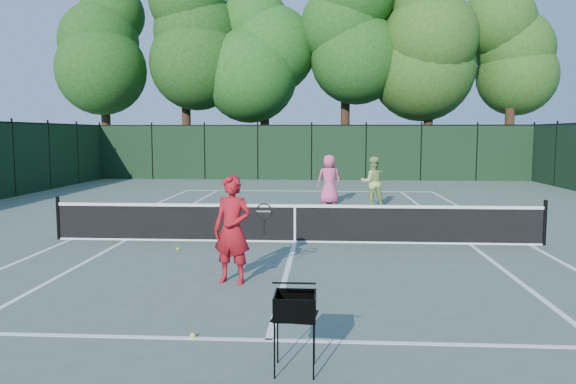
# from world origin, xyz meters

# --- Properties ---
(ground) EXTENTS (90.00, 90.00, 0.00)m
(ground) POSITION_xyz_m (0.00, 0.00, 0.00)
(ground) COLOR #4E5F55
(ground) RESTS_ON ground
(sideline_doubles_left) EXTENTS (0.10, 23.77, 0.01)m
(sideline_doubles_left) POSITION_xyz_m (-5.49, 0.00, 0.00)
(sideline_doubles_left) COLOR white
(sideline_doubles_left) RESTS_ON ground
(sideline_doubles_right) EXTENTS (0.10, 23.77, 0.01)m
(sideline_doubles_right) POSITION_xyz_m (5.49, 0.00, 0.00)
(sideline_doubles_right) COLOR white
(sideline_doubles_right) RESTS_ON ground
(sideline_singles_left) EXTENTS (0.10, 23.77, 0.01)m
(sideline_singles_left) POSITION_xyz_m (-4.12, 0.00, 0.00)
(sideline_singles_left) COLOR white
(sideline_singles_left) RESTS_ON ground
(sideline_singles_right) EXTENTS (0.10, 23.77, 0.01)m
(sideline_singles_right) POSITION_xyz_m (4.12, 0.00, 0.00)
(sideline_singles_right) COLOR white
(sideline_singles_right) RESTS_ON ground
(baseline_far) EXTENTS (10.97, 0.10, 0.01)m
(baseline_far) POSITION_xyz_m (0.00, 11.88, 0.00)
(baseline_far) COLOR white
(baseline_far) RESTS_ON ground
(service_line_near) EXTENTS (8.23, 0.10, 0.01)m
(service_line_near) POSITION_xyz_m (0.00, -6.40, 0.00)
(service_line_near) COLOR white
(service_line_near) RESTS_ON ground
(service_line_far) EXTENTS (8.23, 0.10, 0.01)m
(service_line_far) POSITION_xyz_m (0.00, 6.40, 0.00)
(service_line_far) COLOR white
(service_line_far) RESTS_ON ground
(center_service_line) EXTENTS (0.10, 12.80, 0.01)m
(center_service_line) POSITION_xyz_m (0.00, 0.00, 0.00)
(center_service_line) COLOR white
(center_service_line) RESTS_ON ground
(tennis_net) EXTENTS (11.69, 0.09, 1.06)m
(tennis_net) POSITION_xyz_m (0.00, 0.00, 0.48)
(tennis_net) COLOR black
(tennis_net) RESTS_ON ground
(fence_far) EXTENTS (24.00, 0.05, 3.00)m
(fence_far) POSITION_xyz_m (0.00, 18.00, 1.50)
(fence_far) COLOR black
(fence_far) RESTS_ON ground
(tree_0) EXTENTS (6.40, 6.40, 13.14)m
(tree_0) POSITION_xyz_m (-13.00, 21.50, 8.16)
(tree_0) COLOR black
(tree_0) RESTS_ON ground
(tree_1) EXTENTS (6.80, 6.80, 13.98)m
(tree_1) POSITION_xyz_m (-8.00, 22.00, 8.69)
(tree_1) COLOR black
(tree_1) RESTS_ON ground
(tree_2) EXTENTS (6.00, 6.00, 12.40)m
(tree_2) POSITION_xyz_m (-3.00, 21.80, 7.73)
(tree_2) COLOR black
(tree_2) RESTS_ON ground
(tree_3) EXTENTS (7.00, 7.00, 14.45)m
(tree_3) POSITION_xyz_m (2.00, 22.30, 9.01)
(tree_3) COLOR black
(tree_3) RESTS_ON ground
(tree_4) EXTENTS (6.20, 6.20, 12.97)m
(tree_4) POSITION_xyz_m (7.00, 21.60, 8.14)
(tree_4) COLOR black
(tree_4) RESTS_ON ground
(tree_5) EXTENTS (5.80, 5.80, 12.23)m
(tree_5) POSITION_xyz_m (12.00, 22.10, 7.71)
(tree_5) COLOR black
(tree_5) RESTS_ON ground
(coach) EXTENTS (1.07, 0.61, 1.87)m
(coach) POSITION_xyz_m (-0.89, -3.71, 0.94)
(coach) COLOR #A5121C
(coach) RESTS_ON ground
(player_pink) EXTENTS (0.95, 0.68, 1.81)m
(player_pink) POSITION_xyz_m (0.88, 7.41, 0.91)
(player_pink) COLOR #D84C84
(player_pink) RESTS_ON ground
(player_green) EXTENTS (0.94, 0.77, 1.79)m
(player_green) POSITION_xyz_m (2.39, 6.44, 0.89)
(player_green) COLOR #A1C361
(player_green) RESTS_ON ground
(ball_hopper) EXTENTS (0.51, 0.51, 0.87)m
(ball_hopper) POSITION_xyz_m (0.38, -7.29, 0.73)
(ball_hopper) COLOR black
(ball_hopper) RESTS_ON ground
(loose_ball_near_cart) EXTENTS (0.07, 0.07, 0.07)m
(loose_ball_near_cart) POSITION_xyz_m (-0.97, -6.38, 0.03)
(loose_ball_near_cart) COLOR #CAED30
(loose_ball_near_cart) RESTS_ON ground
(loose_ball_midcourt) EXTENTS (0.07, 0.07, 0.07)m
(loose_ball_midcourt) POSITION_xyz_m (-2.54, -1.13, 0.03)
(loose_ball_midcourt) COLOR #CEE32E
(loose_ball_midcourt) RESTS_ON ground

